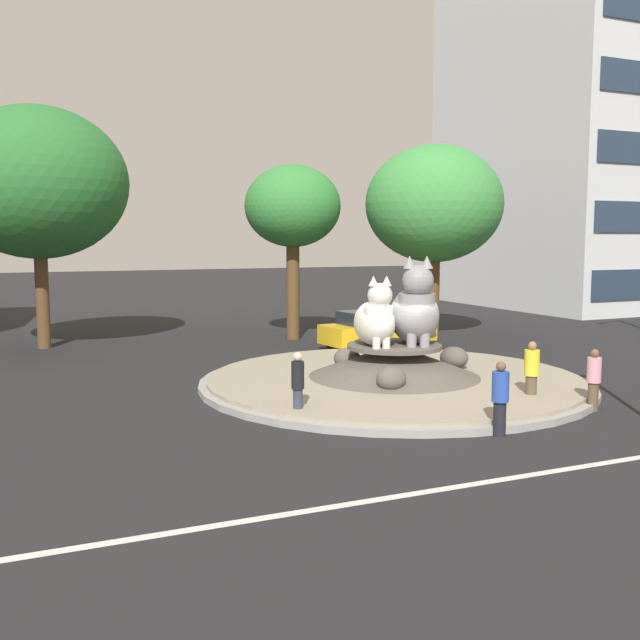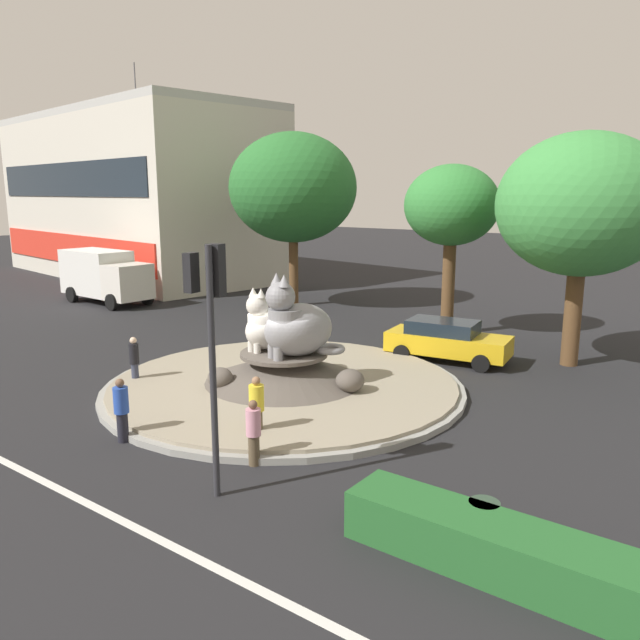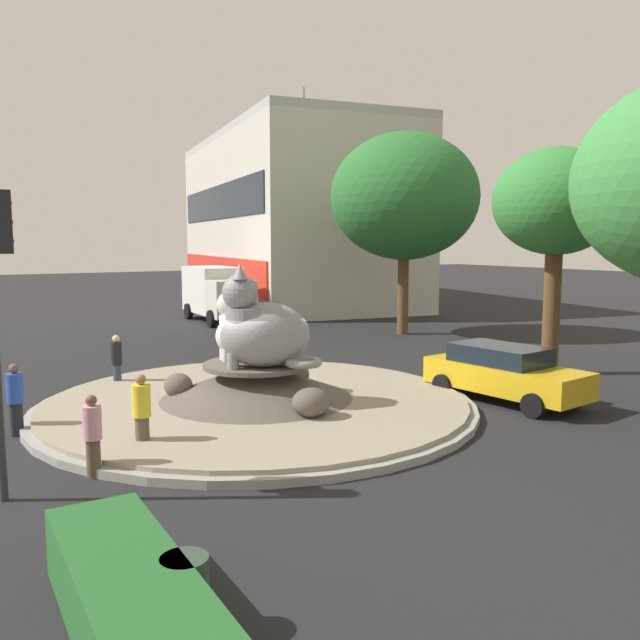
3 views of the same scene
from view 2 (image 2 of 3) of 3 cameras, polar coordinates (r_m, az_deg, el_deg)
name	(u,v)px [view 2 (image 2 of 3)]	position (r m, az deg, el deg)	size (l,w,h in m)	color
ground_plane	(284,389)	(20.29, -3.31, -6.36)	(160.00, 160.00, 0.00)	black
lane_centreline	(46,482)	(15.36, -23.99, -13.53)	(112.00, 0.20, 0.01)	silver
roundabout_island	(284,377)	(20.17, -3.30, -5.26)	(11.61, 11.61, 1.24)	gray
cat_statue_white	(267,327)	(20.15, -4.88, -0.61)	(1.54, 2.08, 2.08)	silver
cat_statue_grey	(295,326)	(19.22, -2.30, -0.55)	(2.48, 2.72, 2.64)	gray
traffic_light_mast	(210,315)	(12.59, -10.08, 0.43)	(0.71, 0.61, 5.29)	#2D2D33
shophouse_block	(135,196)	(50.02, -16.67, 10.92)	(25.76, 14.16, 16.45)	beige
clipped_hedge_strip	(486,545)	(11.45, 15.04, -19.39)	(4.97, 1.20, 0.90)	#235B28
broadleaf_tree_behind_island	(582,206)	(24.00, 23.02, 9.70)	(5.96, 5.96, 8.39)	brown
second_tree_near_tower	(452,207)	(27.75, 12.05, 10.17)	(4.11, 4.11, 7.49)	brown
third_tree_left	(293,188)	(34.43, -2.51, 12.07)	(6.98, 6.98, 9.49)	brown
pedestrian_yellow_shirt	(257,407)	(16.10, -5.87, -7.97)	(0.39, 0.39, 1.69)	brown
pedestrian_blue_shirt	(121,409)	(16.66, -17.85, -7.82)	(0.38, 0.38, 1.68)	black
pedestrian_black_shirt	(134,360)	(21.20, -16.76, -3.56)	(0.31, 0.31, 1.66)	#33384C
pedestrian_pink_shirt	(254,431)	(14.67, -6.16, -10.17)	(0.35, 0.35, 1.60)	brown
sedan_on_far_lane	(447,340)	(23.82, 11.61, -1.80)	(4.73, 2.46, 1.56)	gold
delivery_box_truck	(104,275)	(37.69, -19.28, 3.94)	(6.26, 2.77, 3.00)	silver
litter_bin	(483,525)	(12.00, 14.83, -17.83)	(0.56, 0.56, 0.90)	#2D4233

